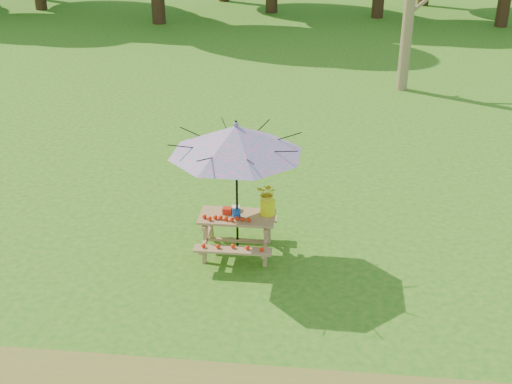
# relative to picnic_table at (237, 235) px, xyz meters

# --- Properties ---
(picnic_table) EXTENTS (1.20, 1.32, 0.67)m
(picnic_table) POSITION_rel_picnic_table_xyz_m (0.00, 0.00, 0.00)
(picnic_table) COLOR #986C45
(picnic_table) RESTS_ON ground
(patio_umbrella) EXTENTS (2.70, 2.70, 2.25)m
(patio_umbrella) POSITION_rel_picnic_table_xyz_m (0.00, 0.00, 1.62)
(patio_umbrella) COLOR black
(patio_umbrella) RESTS_ON ground
(produce_bins) EXTENTS (0.30, 0.37, 0.13)m
(produce_bins) POSITION_rel_picnic_table_xyz_m (-0.07, 0.04, 0.40)
(produce_bins) COLOR red
(produce_bins) RESTS_ON picnic_table
(tomatoes_row) EXTENTS (0.77, 0.13, 0.07)m
(tomatoes_row) POSITION_rel_picnic_table_xyz_m (-0.15, -0.18, 0.38)
(tomatoes_row) COLOR red
(tomatoes_row) RESTS_ON picnic_table
(flower_bucket) EXTENTS (0.39, 0.36, 0.54)m
(flower_bucket) POSITION_rel_picnic_table_xyz_m (0.47, 0.12, 0.63)
(flower_bucket) COLOR #FBF90D
(flower_bucket) RESTS_ON picnic_table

